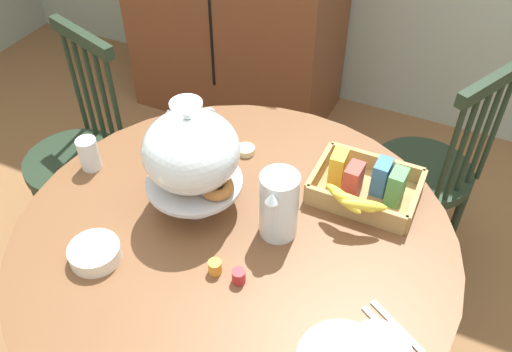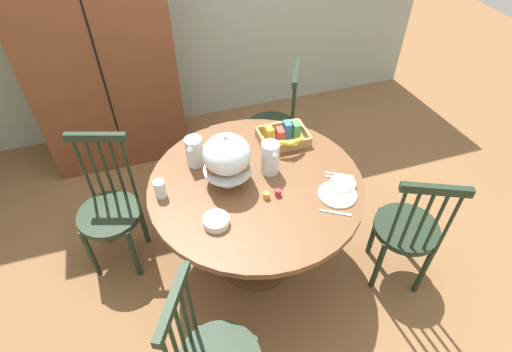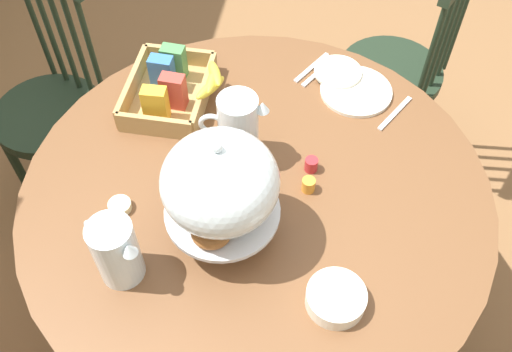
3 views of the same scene
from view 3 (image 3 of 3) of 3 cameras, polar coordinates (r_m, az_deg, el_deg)
ground_plane at (r=2.12m, az=-1.79°, el=-15.90°), size 10.00×10.00×0.00m
dining_table at (r=1.69m, az=0.00°, el=-5.13°), size 1.27×1.27×0.74m
windsor_chair_facing_door at (r=2.31m, az=13.92°, el=9.88°), size 0.44×0.44×0.97m
windsor_chair_far_side at (r=2.24m, az=-19.62°, el=6.21°), size 0.44×0.44×0.97m
pastry_stand_with_dome at (r=1.29m, az=-3.60°, el=-1.00°), size 0.28×0.28×0.34m
orange_juice_pitcher at (r=1.53m, az=-1.81°, el=4.56°), size 0.11×0.19×0.21m
milk_pitcher at (r=1.36m, az=-13.79°, el=-7.50°), size 0.12×0.17×0.19m
cereal_basket at (r=1.73m, az=-8.37°, el=8.76°), size 0.32×0.30×0.12m
china_plate_large at (r=1.79m, az=10.00°, el=8.39°), size 0.22×0.22×0.01m
china_plate_small at (r=1.82m, az=8.21°, el=10.31°), size 0.15×0.15×0.01m
cereal_bowl at (r=1.35m, az=8.01°, el=-12.05°), size 0.14×0.14×0.04m
butter_dish at (r=1.52m, az=-13.50°, el=-2.94°), size 0.06×0.06×0.02m
jam_jar_strawberry at (r=1.56m, az=5.56°, el=1.15°), size 0.04×0.04×0.04m
jam_jar_apricot at (r=1.51m, az=5.28°, el=-0.90°), size 0.04×0.04×0.04m
table_knife at (r=1.84m, az=6.35°, el=10.37°), size 0.15×0.10×0.01m
dinner_fork at (r=1.85m, az=5.59°, el=10.79°), size 0.15×0.10×0.01m
soup_spoon at (r=1.75m, az=13.77°, el=6.14°), size 0.15×0.10×0.01m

